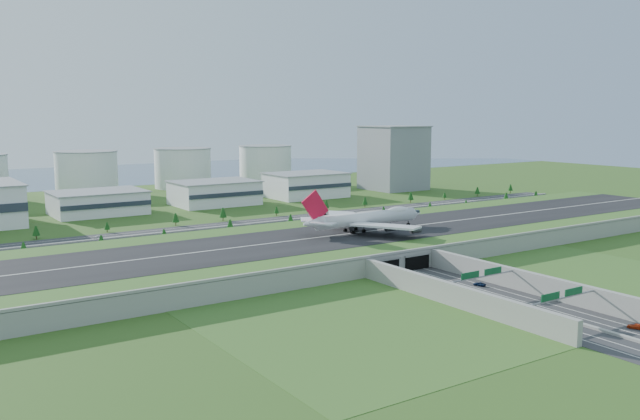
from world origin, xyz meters
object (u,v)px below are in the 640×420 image
car_1 (519,314)px  car_3 (636,326)px  car_0 (456,293)px  car_2 (479,284)px  car_6 (439,206)px  office_tower (394,158)px  car_7 (98,237)px  boeing_747 (366,218)px  car_5 (323,214)px

car_1 → car_3: size_ratio=0.95×
car_0 → car_2: (17.55, 4.95, -0.01)m
car_2 → car_6: bearing=-142.4°
car_0 → car_6: 236.65m
office_tower → car_7: office_tower is taller
boeing_747 → car_1: 127.33m
boeing_747 → car_7: (-105.79, 99.46, -13.68)m
car_1 → car_6: size_ratio=1.02×
boeing_747 → car_5: size_ratio=15.47×
car_2 → car_7: car_7 is taller
car_5 → car_6: (90.14, -14.95, -0.08)m
car_6 → car_0: bearing=155.3°
car_0 → car_6: (158.70, 175.55, 0.01)m
boeing_747 → car_7: 145.85m
car_3 → car_1: bearing=-74.3°
car_3 → car_7: (-96.22, 251.25, -0.09)m
office_tower → car_5: bearing=-145.8°
car_1 → car_5: size_ratio=1.09×
car_1 → car_5: bearing=81.4°
car_1 → car_2: car_1 is taller
car_6 → car_2: bearing=157.8°
office_tower → car_2: size_ratio=10.97×
car_1 → car_6: bearing=61.2°
office_tower → boeing_747: (-179.30, -192.84, -12.98)m
car_0 → office_tower: bearing=71.1°
boeing_747 → car_3: (-9.57, -151.79, -13.59)m
boeing_747 → car_2: (-10.62, -87.01, -13.70)m
office_tower → car_5: 169.99m
car_5 → office_tower: bearing=134.7°
car_3 → car_5: (49.95, 250.33, -0.01)m
car_5 → car_6: car_5 is taller
car_0 → car_6: bearing=65.1°
car_3 → car_5: bearing=-121.1°
car_0 → car_2: car_0 is taller
car_0 → car_5: (68.56, 190.50, 0.09)m
office_tower → car_6: office_tower is taller
boeing_747 → car_5: (40.38, 98.54, -13.60)m
car_2 → car_7: 209.35m
car_3 → car_6: size_ratio=1.07×
car_3 → car_5: 255.26m
car_2 → car_3: size_ratio=0.91×
boeing_747 → car_6: size_ratio=14.48×
office_tower → boeing_747: bearing=-132.9°
car_0 → car_7: size_ratio=0.84×
office_tower → car_5: size_ratio=11.41×
boeing_747 → car_3: bearing=-92.9°
car_2 → car_5: 192.43m
car_5 → car_7: size_ratio=0.98×
car_0 → car_3: bearing=-55.5°
car_2 → car_7: bearing=-75.7°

